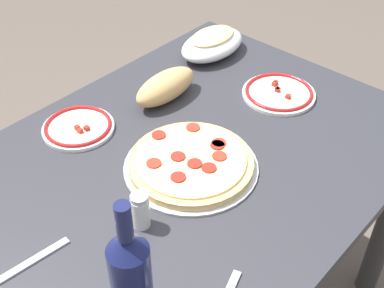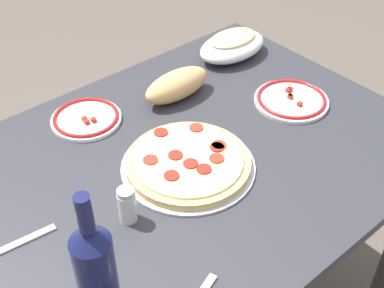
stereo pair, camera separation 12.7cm
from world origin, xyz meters
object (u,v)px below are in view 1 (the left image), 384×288
Objects in this scene: side_plate_near at (78,127)px; side_plate_far at (279,93)px; wine_bottle at (132,283)px; dining_table at (192,191)px; spice_shaker at (140,211)px; pepperoni_pizza at (191,163)px; bread_loaf at (166,87)px; baked_pasta_dish at (212,43)px.

side_plate_far is at bearing 148.16° from side_plate_near.
dining_table is at bearing -149.95° from wine_bottle.
side_plate_far is 0.61m from spice_shaker.
side_plate_near is (0.09, -0.32, -0.01)m from pepperoni_pizza.
wine_bottle is at bearing 39.93° from bread_loaf.
spice_shaker is at bearing 5.76° from side_plate_far.
bread_loaf is 0.48m from spice_shaker.
spice_shaker is (0.21, 0.04, 0.03)m from pepperoni_pizza.
baked_pasta_dish is 1.27× the size of side_plate_near.
dining_table is 0.16m from pepperoni_pizza.
pepperoni_pizza is at bearing 55.73° from bread_loaf.
side_plate_far is at bearing -163.70° from wine_bottle.
side_plate_near is at bearing -15.42° from bread_loaf.
side_plate_far is at bearing -177.34° from pepperoni_pizza.
wine_bottle is 3.56× the size of spice_shaker.
side_plate_far is 0.98× the size of bread_loaf.
side_plate_near is 0.90× the size of side_plate_far.
bread_loaf is at bearing -45.36° from side_plate_far.
bread_loaf is at bearing 164.58° from side_plate_near.
wine_bottle reaches higher than pepperoni_pizza.
baked_pasta_dish is (-0.45, -0.31, 0.03)m from pepperoni_pizza.
side_plate_near is 0.38m from spice_shaker.
baked_pasta_dish is at bearing -151.49° from spice_shaker.
wine_bottle is at bearing 44.18° from spice_shaker.
bread_loaf is at bearing -120.87° from dining_table.
pepperoni_pizza reaches higher than side_plate_far.
spice_shaker is (0.38, 0.29, 0.00)m from bread_loaf.
dining_table is 3.56× the size of pepperoni_pizza.
bread_loaf is at bearing 12.95° from baked_pasta_dish.
wine_bottle reaches higher than side_plate_far.
dining_table is 4.84× the size of baked_pasta_dish.
pepperoni_pizza is 1.56× the size of side_plate_far.
bread_loaf is (-0.13, -0.22, 0.17)m from dining_table.
pepperoni_pizza is 0.33m from side_plate_near.
pepperoni_pizza is 1.72× the size of side_plate_near.
bread_loaf reaches higher than pepperoni_pizza.
pepperoni_pizza is at bearing 39.37° from dining_table.
side_plate_near is at bearing -74.54° from pepperoni_pizza.
dining_table is 0.55m from wine_bottle.
wine_bottle is 0.72m from bread_loaf.
baked_pasta_dish is 0.98m from wine_bottle.
baked_pasta_dish is 1.15× the size of side_plate_far.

